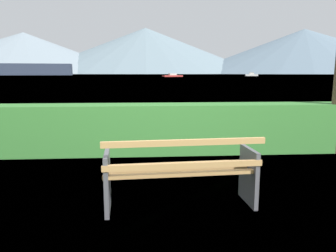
{
  "coord_description": "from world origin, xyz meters",
  "views": [
    {
      "loc": [
        -0.39,
        -3.56,
        1.56
      ],
      "look_at": [
        0.0,
        2.01,
        0.62
      ],
      "focal_mm": 33.95,
      "sensor_mm": 36.0,
      "label": 1
    }
  ],
  "objects": [
    {
      "name": "hedge_row",
      "position": [
        0.0,
        2.58,
        0.48
      ],
      "size": [
        10.9,
        0.7,
        0.96
      ],
      "primitive_type": "cube",
      "color": "#387A33",
      "rests_on": "ground_plane"
    },
    {
      "name": "water_surface",
      "position": [
        0.0,
        307.79,
        0.0
      ],
      "size": [
        620.0,
        620.0,
        0.0
      ],
      "primitive_type": "plane",
      "color": "#7A99A8",
      "rests_on": "ground_plane"
    },
    {
      "name": "ground_plane",
      "position": [
        0.0,
        0.0,
        0.0
      ],
      "size": [
        1400.0,
        1400.0,
        0.0
      ],
      "primitive_type": "plane",
      "color": "#567A38"
    },
    {
      "name": "distant_hills",
      "position": [
        35.53,
        563.89,
        38.04
      ],
      "size": [
        855.41,
        481.75,
        83.05
      ],
      "color": "gray",
      "rests_on": "ground_plane"
    },
    {
      "name": "park_bench",
      "position": [
        0.0,
        -0.06,
        0.43
      ],
      "size": [
        1.79,
        0.68,
        0.87
      ],
      "color": "tan",
      "rests_on": "ground_plane"
    },
    {
      "name": "tender_far",
      "position": [
        10.39,
        125.54,
        0.46
      ],
      "size": [
        8.48,
        5.29,
        1.32
      ],
      "color": "#B2332D",
      "rests_on": "water_surface"
    },
    {
      "name": "sailboat_mid",
      "position": [
        51.34,
        150.71,
        0.63
      ],
      "size": [
        6.22,
        2.91,
        1.79
      ],
      "color": "silver",
      "rests_on": "water_surface"
    }
  ]
}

